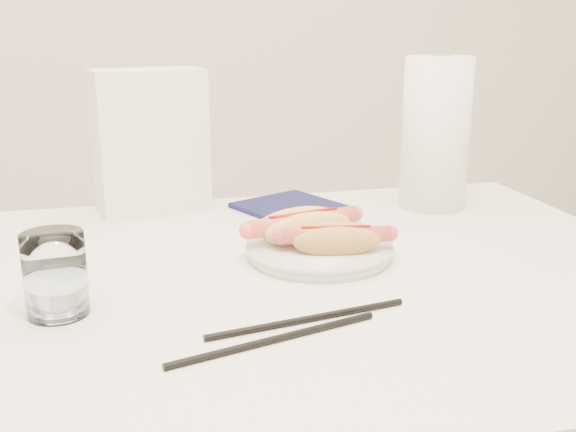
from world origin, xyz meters
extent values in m
cube|color=white|center=(0.00, 0.00, 0.73)|extent=(1.20, 0.80, 0.04)
cylinder|color=silver|center=(0.54, 0.34, 0.35)|extent=(0.04, 0.04, 0.71)
cylinder|color=silver|center=(0.12, 0.04, 0.76)|extent=(0.26, 0.26, 0.02)
ellipsoid|color=#EBB55E|center=(0.11, 0.06, 0.79)|extent=(0.14, 0.07, 0.05)
ellipsoid|color=#EBB55E|center=(0.10, 0.09, 0.79)|extent=(0.14, 0.07, 0.05)
ellipsoid|color=#EBB55E|center=(0.10, 0.07, 0.78)|extent=(0.13, 0.08, 0.03)
cylinder|color=#EB5B52|center=(0.10, 0.07, 0.80)|extent=(0.17, 0.07, 0.03)
cylinder|color=#990A05|center=(0.10, 0.07, 0.81)|extent=(0.11, 0.04, 0.01)
ellipsoid|color=tan|center=(0.13, 0.00, 0.79)|extent=(0.12, 0.05, 0.04)
ellipsoid|color=tan|center=(0.14, 0.03, 0.79)|extent=(0.12, 0.05, 0.04)
ellipsoid|color=tan|center=(0.13, 0.01, 0.78)|extent=(0.11, 0.06, 0.02)
cylinder|color=#CB4E47|center=(0.13, 0.01, 0.79)|extent=(0.15, 0.05, 0.02)
cylinder|color=#990A05|center=(0.13, 0.01, 0.80)|extent=(0.09, 0.02, 0.01)
cylinder|color=white|center=(-0.22, -0.07, 0.80)|extent=(0.07, 0.07, 0.10)
cylinder|color=black|center=(0.00, -0.19, 0.75)|extent=(0.24, 0.07, 0.01)
cylinder|color=black|center=(0.05, -0.15, 0.75)|extent=(0.24, 0.05, 0.01)
cube|color=white|center=(-0.09, 0.35, 0.87)|extent=(0.20, 0.13, 0.24)
cube|color=#13143D|center=(0.14, 0.30, 0.75)|extent=(0.21, 0.21, 0.01)
cylinder|color=white|center=(0.39, 0.26, 0.88)|extent=(0.12, 0.12, 0.26)
camera|label=1|loc=(-0.13, -0.81, 1.07)|focal=41.86mm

